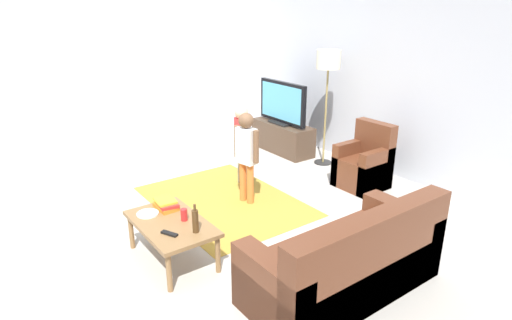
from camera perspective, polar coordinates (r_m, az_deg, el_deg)
The scene contains 17 objects.
ground at distance 5.12m, azimuth -5.49°, elevation -8.22°, with size 7.80×7.80×0.00m, color #B2ADA3.
wall_back at distance 6.64m, azimuth 17.24°, elevation 9.88°, with size 6.00×0.12×2.70m, color silver.
wall_left at distance 7.35m, azimuth -18.17°, elevation 10.68°, with size 0.12×6.00×2.70m, color silver.
area_rug at distance 5.63m, azimuth -4.23°, elevation -5.41°, with size 2.20×1.60×0.01m, color #B28C33.
tv_stand at distance 7.44m, azimuth 3.53°, elevation 2.97°, with size 1.20×0.44×0.50m.
tv at distance 7.27m, azimuth 3.50°, elevation 7.50°, with size 1.10×0.28×0.71m.
couch at distance 3.90m, azimuth 12.34°, elevation -13.43°, with size 0.80×1.80×0.86m.
armchair at distance 6.16m, azimuth 14.23°, elevation -0.74°, with size 0.60×0.60×0.90m.
floor_lamp at distance 6.65m, azimuth 9.55°, elevation 12.20°, with size 0.36×0.36×1.78m.
child_near_tv at distance 5.92m, azimuth -1.91°, elevation 2.96°, with size 0.37×0.19×1.13m.
child_center at distance 5.34m, azimuth -1.29°, elevation 1.36°, with size 0.39×0.19×1.18m.
coffee_table at distance 4.32m, azimuth -11.16°, elevation -8.59°, with size 1.00×0.60×0.42m.
book_stack at distance 4.56m, azimuth -11.83°, elevation -5.72°, with size 0.30×0.22×0.09m.
bottle at distance 4.02m, azimuth -8.04°, elevation -7.96°, with size 0.06×0.06×0.28m.
tv_remote at distance 4.07m, azimuth -11.40°, elevation -9.53°, with size 0.17×0.05×0.02m, color black.
soda_can at distance 4.27m, azimuth -9.50°, elevation -7.16°, with size 0.07×0.07×0.12m, color red.
plate at distance 4.48m, azimuth -14.15°, elevation -6.90°, with size 0.22×0.22×0.02m.
Camera 1 is at (3.92, -2.26, 2.40)m, focal length 30.21 mm.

